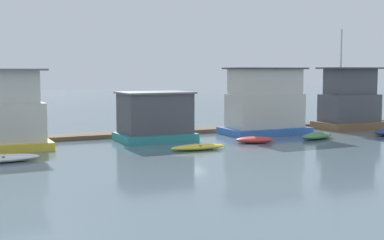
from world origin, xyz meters
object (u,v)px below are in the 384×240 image
(houseboat_yellow, at_px, (4,114))
(dinghy_yellow, at_px, (198,147))
(dinghy_white, at_px, (2,158))
(houseboat_teal, at_px, (155,117))
(houseboat_blue, at_px, (265,104))
(houseboat_brown, at_px, (350,102))
(dinghy_green, at_px, (317,136))
(mooring_post_centre, at_px, (236,120))
(dinghy_red, at_px, (255,140))

(houseboat_yellow, bearing_deg, dinghy_yellow, -25.29)
(dinghy_white, xyz_separation_m, dinghy_yellow, (11.48, -0.53, -0.02))
(houseboat_teal, bearing_deg, houseboat_blue, 0.09)
(houseboat_teal, xyz_separation_m, houseboat_brown, (17.63, 0.16, 0.58))
(houseboat_yellow, xyz_separation_m, dinghy_green, (20.94, -4.00, -1.99))
(dinghy_yellow, xyz_separation_m, dinghy_green, (10.08, 1.13, 0.05))
(houseboat_teal, bearing_deg, houseboat_brown, 0.51)
(mooring_post_centre, bearing_deg, houseboat_yellow, -172.96)
(houseboat_yellow, relative_size, mooring_post_centre, 4.23)
(houseboat_yellow, bearing_deg, houseboat_brown, 0.55)
(dinghy_yellow, distance_m, dinghy_red, 5.00)
(houseboat_blue, relative_size, dinghy_yellow, 1.80)
(dinghy_yellow, distance_m, dinghy_green, 10.14)
(houseboat_yellow, height_order, houseboat_blue, houseboat_yellow)
(houseboat_teal, distance_m, dinghy_yellow, 5.50)
(dinghy_green, bearing_deg, houseboat_teal, 159.33)
(dinghy_white, bearing_deg, dinghy_yellow, -2.66)
(houseboat_blue, distance_m, dinghy_yellow, 10.06)
(houseboat_teal, height_order, houseboat_blue, houseboat_blue)
(dinghy_white, xyz_separation_m, dinghy_green, (21.56, 0.60, 0.03))
(houseboat_blue, height_order, dinghy_yellow, houseboat_blue)
(houseboat_teal, bearing_deg, dinghy_white, -156.20)
(dinghy_red, bearing_deg, houseboat_teal, 144.39)
(mooring_post_centre, bearing_deg, dinghy_yellow, -133.23)
(houseboat_yellow, relative_size, dinghy_white, 1.99)
(houseboat_blue, bearing_deg, mooring_post_centre, 124.35)
(houseboat_blue, height_order, dinghy_green, houseboat_blue)
(dinghy_red, xyz_separation_m, mooring_post_centre, (2.03, 6.15, 0.72))
(houseboat_brown, xyz_separation_m, dinghy_white, (-28.30, -4.86, -2.05))
(dinghy_white, bearing_deg, houseboat_yellow, 82.29)
(houseboat_teal, xyz_separation_m, mooring_post_centre, (7.70, 2.09, -0.72))
(dinghy_red, bearing_deg, dinghy_green, -0.53)
(dinghy_green, xyz_separation_m, mooring_post_centre, (-3.20, 6.20, 0.71))
(houseboat_blue, relative_size, dinghy_red, 2.28)
(dinghy_red, distance_m, mooring_post_centre, 6.51)
(houseboat_brown, bearing_deg, dinghy_white, -170.25)
(houseboat_brown, bearing_deg, mooring_post_centre, 169.02)
(houseboat_teal, distance_m, dinghy_green, 11.73)
(houseboat_teal, height_order, dinghy_red, houseboat_teal)
(houseboat_teal, height_order, houseboat_brown, houseboat_brown)
(houseboat_blue, distance_m, mooring_post_centre, 2.88)
(houseboat_yellow, relative_size, houseboat_blue, 1.22)
(houseboat_yellow, distance_m, dinghy_yellow, 12.18)
(houseboat_brown, xyz_separation_m, dinghy_yellow, (-16.82, -5.40, -2.06))
(houseboat_blue, relative_size, mooring_post_centre, 3.46)
(houseboat_yellow, height_order, dinghy_yellow, houseboat_yellow)
(houseboat_teal, height_order, dinghy_green, houseboat_teal)
(houseboat_teal, height_order, dinghy_white, houseboat_teal)
(dinghy_yellow, bearing_deg, dinghy_green, 6.39)
(houseboat_yellow, height_order, dinghy_green, houseboat_yellow)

